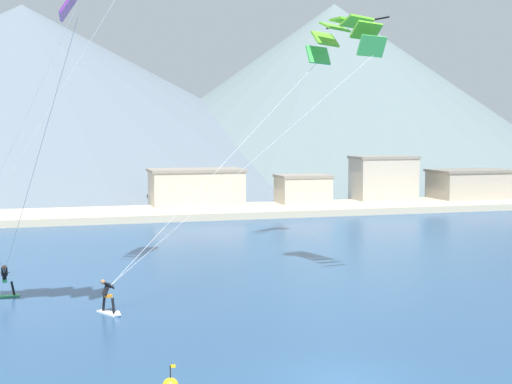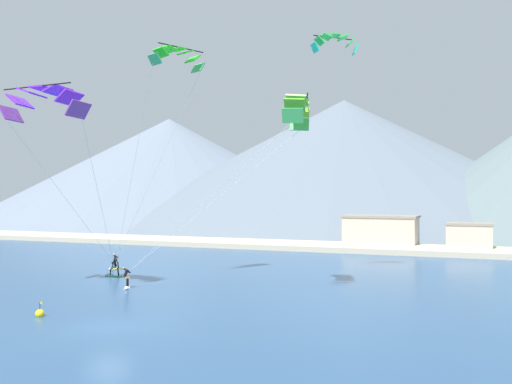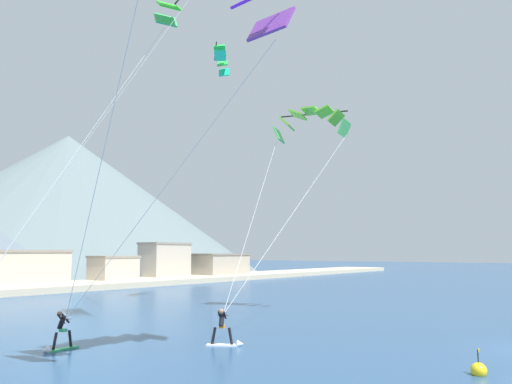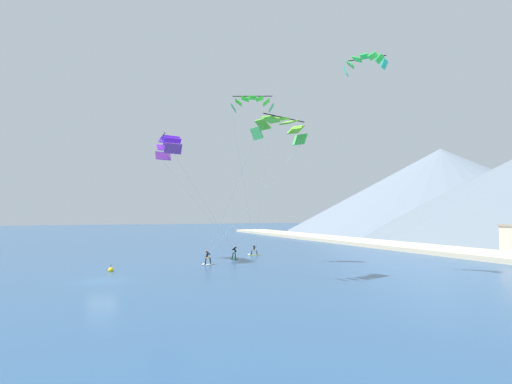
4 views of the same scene
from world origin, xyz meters
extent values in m
plane|color=navy|center=(0.00, 0.00, 0.00)|extent=(400.00, 400.00, 0.00)
cube|color=#33B266|center=(-12.22, 16.87, 0.04)|extent=(1.47, 0.57, 0.07)
cylinder|color=black|center=(-11.82, 16.91, 0.43)|extent=(0.26, 0.14, 0.74)
cube|color=#33B266|center=(-12.22, 16.87, 0.84)|extent=(0.26, 0.33, 0.12)
cylinder|color=black|center=(-12.23, 16.99, 1.17)|extent=(0.26, 0.48, 0.63)
cylinder|color=black|center=(-12.10, 16.90, 1.35)|extent=(0.13, 0.54, 0.41)
cylinder|color=black|center=(-12.34, 16.88, 1.35)|extent=(0.13, 0.54, 0.41)
cylinder|color=black|center=(-12.20, 16.71, 1.32)|extent=(0.52, 0.08, 0.03)
sphere|color=#9E7051|center=(-12.24, 17.17, 1.54)|extent=(0.23, 0.23, 0.23)
cube|color=white|center=(-7.19, 11.84, 0.04)|extent=(1.10, 1.47, 0.07)
cylinder|color=black|center=(-7.39, 12.18, 0.45)|extent=(0.24, 0.28, 0.77)
cylinder|color=black|center=(-7.00, 11.49, 0.45)|extent=(0.24, 0.28, 0.77)
cube|color=orange|center=(-7.19, 11.84, 0.87)|extent=(0.40, 0.37, 0.12)
cylinder|color=black|center=(-7.29, 11.78, 1.21)|extent=(0.52, 0.43, 0.65)
cylinder|color=black|center=(-7.27, 11.94, 1.40)|extent=(0.52, 0.35, 0.42)
cylinder|color=black|center=(-7.15, 11.72, 1.40)|extent=(0.52, 0.35, 0.42)
cylinder|color=black|center=(-7.05, 11.92, 1.36)|extent=(0.29, 0.47, 0.03)
sphere|color=#9E7051|center=(-7.45, 11.69, 1.60)|extent=(0.23, 0.23, 0.23)
cone|color=white|center=(-6.76, 11.08, 0.10)|extent=(0.46, 0.44, 0.36)
cylinder|color=silver|center=(-9.77, 20.08, 9.91)|extent=(10.38, 1.83, 17.33)
cylinder|color=silver|center=(-10.77, 17.77, 9.91)|extent=(8.39, 6.47, 17.33)
cube|color=#783796|center=(-8.79, 7.85, 13.90)|extent=(0.90, 2.08, 1.26)
cylinder|color=silver|center=(-10.34, 12.28, 7.32)|extent=(3.75, 8.93, 12.02)
cube|color=#4AC858|center=(5.50, 17.32, 13.18)|extent=(1.59, 1.01, 1.12)
cube|color=#6ACC2C|center=(5.72, 16.74, 14.05)|extent=(1.67, 1.29, 0.96)
cube|color=#6ACC2C|center=(5.97, 15.88, 14.63)|extent=(1.72, 1.43, 0.66)
cube|color=#6ACC2C|center=(6.21, 14.87, 14.83)|extent=(1.74, 1.42, 0.26)
cube|color=#6ACC2C|center=(6.43, 13.84, 14.63)|extent=(1.73, 1.33, 0.66)
cube|color=#6ACC2C|center=(6.57, 12.96, 14.05)|extent=(1.69, 1.10, 0.96)
cube|color=#4AC858|center=(6.63, 12.35, 13.18)|extent=(1.63, 0.76, 1.12)
cylinder|color=black|center=(6.89, 15.02, 14.77)|extent=(1.70, 4.94, 0.10)
cylinder|color=silver|center=(-0.82, 14.69, 7.02)|extent=(12.51, 5.59, 11.33)
cylinder|color=silver|center=(-0.22, 12.04, 7.02)|extent=(13.70, 0.28, 11.33)
cylinder|color=black|center=(-5.92, 0.94, 0.65)|extent=(0.04, 0.04, 0.44)
cube|color=yellow|center=(-5.83, 0.94, 0.83)|extent=(0.18, 0.01, 0.12)
cube|color=beige|center=(0.00, 49.98, 0.35)|extent=(180.00, 10.00, 0.70)
cube|color=beige|center=(17.06, 52.36, 1.78)|extent=(5.58, 4.12, 3.56)
cube|color=gray|center=(17.06, 52.36, 3.71)|extent=(5.80, 4.28, 0.30)
cube|color=#B7AD9E|center=(27.58, 53.83, 2.75)|extent=(7.10, 4.26, 5.49)
cube|color=gray|center=(27.58, 53.83, 5.64)|extent=(7.38, 4.43, 0.30)
cube|color=#A89E8E|center=(38.55, 52.39, 1.91)|extent=(9.45, 5.68, 3.82)
cube|color=slate|center=(38.55, 52.39, 3.97)|extent=(9.83, 5.90, 0.30)
cube|color=beige|center=(5.31, 54.22, 2.15)|extent=(9.87, 5.40, 4.30)
cube|color=gray|center=(5.31, 54.22, 4.45)|extent=(10.26, 5.61, 0.30)
cone|color=slate|center=(-12.91, 103.91, 12.70)|extent=(83.84, 83.84, 25.39)
cone|color=slate|center=(41.24, 103.61, 16.15)|extent=(91.62, 91.62, 32.30)
cone|color=slate|center=(-14.59, 113.43, 15.59)|extent=(119.36, 119.36, 31.19)
camera|label=1|loc=(-9.50, -22.39, 8.77)|focal=50.00mm
camera|label=2|loc=(19.96, -26.36, 7.51)|focal=40.00mm
camera|label=3|loc=(-25.18, -3.81, 4.29)|focal=35.00mm
camera|label=4|loc=(38.99, -1.07, 6.05)|focal=28.00mm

